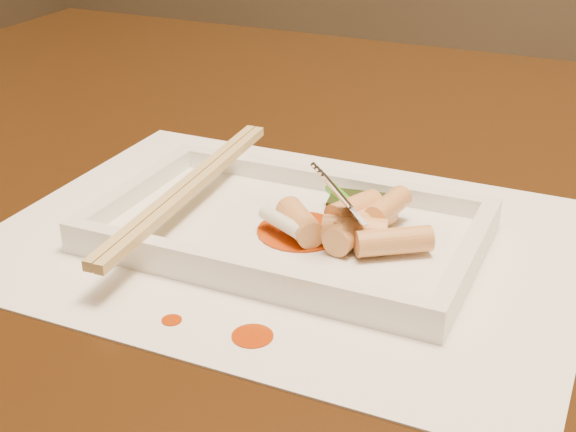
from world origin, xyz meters
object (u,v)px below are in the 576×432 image
at_px(table, 422,305).
at_px(fork, 400,134).
at_px(plate_base, 288,234).
at_px(chopstick_a, 184,186).
at_px(placemat, 288,240).

bearing_deg(table, fork, -90.71).
height_order(plate_base, chopstick_a, chopstick_a).
relative_size(plate_base, chopstick_a, 1.04).
height_order(placemat, fork, fork).
relative_size(table, chopstick_a, 5.61).
relative_size(plate_base, fork, 1.86).
bearing_deg(placemat, chopstick_a, 180.00).
height_order(placemat, plate_base, plate_base).
xyz_separation_m(chopstick_a, fork, (0.15, 0.02, 0.06)).
bearing_deg(chopstick_a, fork, 6.75).
relative_size(placemat, plate_base, 1.54).
distance_m(table, plate_base, 0.17).
height_order(placemat, chopstick_a, chopstick_a).
xyz_separation_m(table, fork, (-0.00, -0.10, 0.18)).
height_order(table, chopstick_a, chopstick_a).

